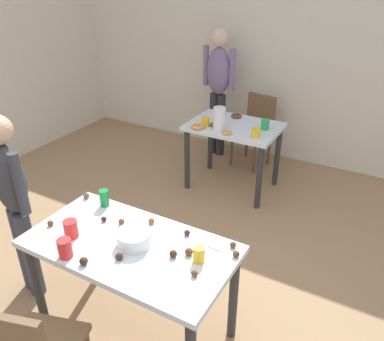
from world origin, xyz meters
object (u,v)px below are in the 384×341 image
person_adult_far (218,81)px  pitcher_far (219,119)px  person_girl_near (13,195)px  soda_can (104,198)px  dining_table_near (131,257)px  dining_table_far (234,136)px  chair_far_table (256,126)px  mixing_bowl (134,238)px

person_adult_far → pitcher_far: person_adult_far is taller
person_girl_near → soda_can: 0.62m
pitcher_far → dining_table_near: bearing=-80.3°
dining_table_far → pitcher_far: 0.34m
person_girl_near → person_adult_far: person_adult_far is taller
chair_far_table → person_adult_far: size_ratio=0.54×
dining_table_far → soda_can: 1.92m
mixing_bowl → person_adult_far: bearing=106.2°
person_adult_far → mixing_bowl: person_adult_far is taller
dining_table_far → person_adult_far: size_ratio=0.60×
dining_table_near → chair_far_table: (-0.27, 2.86, -0.15)m
chair_far_table → soda_can: size_ratio=7.13×
dining_table_near → person_adult_far: person_adult_far is taller
dining_table_near → person_girl_near: person_girl_near is taller
chair_far_table → person_adult_far: bearing=177.4°
person_adult_far → person_girl_near: bearing=-92.5°
chair_far_table → pitcher_far: 1.00m
dining_table_far → mixing_bowl: size_ratio=4.54×
dining_table_near → mixing_bowl: bearing=24.3°
person_adult_far → pitcher_far: (0.47, -0.94, -0.10)m
person_adult_far → mixing_bowl: size_ratio=7.61×
chair_far_table → person_adult_far: 0.72m
chair_far_table → pitcher_far: size_ratio=3.52×
dining_table_far → chair_far_table: 0.71m
person_girl_near → mixing_bowl: person_girl_near is taller
soda_can → pitcher_far: bearing=87.1°
chair_far_table → soda_can: (-0.15, -2.60, 0.31)m
dining_table_near → person_girl_near: size_ratio=0.91×
person_girl_near → soda_can: person_girl_near is taller
dining_table_near → mixing_bowl: mixing_bowl is taller
soda_can → pitcher_far: pitcher_far is taller
chair_far_table → mixing_bowl: bearing=-84.1°
dining_table_far → pitcher_far: bearing=-109.1°
dining_table_far → chair_far_table: (-0.01, 0.70, -0.13)m
mixing_bowl → soda_can: (-0.45, 0.25, 0.02)m
mixing_bowl → soda_can: size_ratio=1.74×
dining_table_far → person_adult_far: (-0.55, 0.72, 0.35)m
dining_table_far → chair_far_table: bearing=90.8°
chair_far_table → soda_can: bearing=-93.3°
dining_table_near → dining_table_far: same height
dining_table_far → mixing_bowl: 2.18m
person_girl_near → chair_far_table: bearing=77.2°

